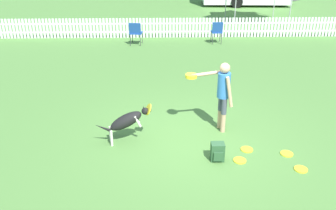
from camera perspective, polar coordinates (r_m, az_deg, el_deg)
name	(u,v)px	position (r m, az deg, el deg)	size (l,w,h in m)	color
ground_plane	(195,139)	(8.41, 4.07, -5.12)	(240.00, 240.00, 0.00)	#4C7A38
handler_person	(221,89)	(8.39, 8.11, 2.43)	(1.06, 0.48, 1.63)	tan
leaping_dog	(127,121)	(8.10, -6.29, -2.41)	(1.25, 0.48, 0.85)	black
frisbee_near_handler	(240,160)	(7.77, 10.89, -8.29)	(0.26, 0.26, 0.02)	yellow
frisbee_near_dog	(301,169)	(7.82, 19.59, -9.20)	(0.26, 0.26, 0.02)	yellow
frisbee_midfield	(287,154)	(8.22, 17.64, -7.09)	(0.26, 0.26, 0.02)	yellow
frisbee_far_scatter	(247,149)	(8.15, 11.92, -6.65)	(0.26, 0.26, 0.02)	yellow
backpack_on_grass	(218,152)	(7.63, 7.56, -7.11)	(0.27, 0.25, 0.38)	#2D5633
picket_fence	(177,28)	(16.36, 1.37, 11.70)	(21.39, 0.04, 0.84)	white
folding_chair_blue_left	(136,31)	(15.21, -4.97, 11.11)	(0.54, 0.56, 0.93)	#333338
folding_chair_center	(217,30)	(15.48, 7.47, 11.20)	(0.44, 0.46, 0.91)	#333338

